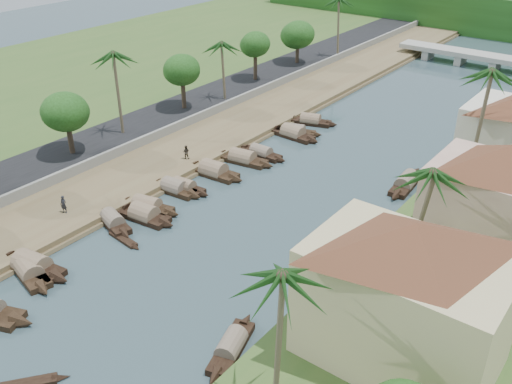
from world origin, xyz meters
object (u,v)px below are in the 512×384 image
Objects in this scene: building_near at (405,292)px; person_near at (64,204)px; bridge at (478,57)px; sampan_1 at (32,266)px.

person_near is at bearing -177.54° from building_near.
bridge is at bearing 104.39° from building_near.
sampan_1 is at bearing -96.78° from bridge.
bridge is 3.31× the size of sampan_1.
bridge is 1.89× the size of building_near.
building_near reaches higher than bridge.
building_near is at bearing -16.76° from person_near.
person_near reaches higher than sampan_1.
building_near is 30.49m from sampan_1.
bridge is at bearing 60.00° from person_near.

